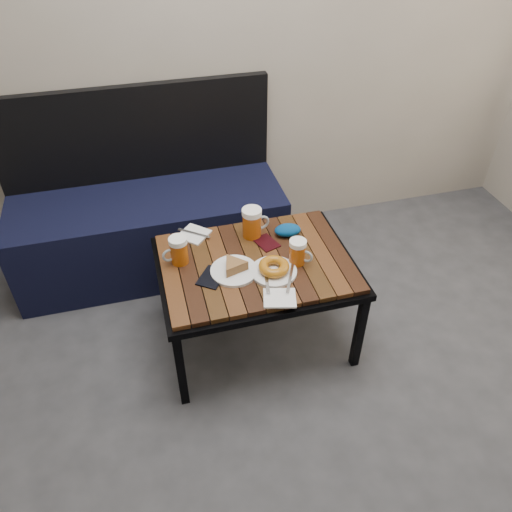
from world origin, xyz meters
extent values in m
cube|color=black|center=(-0.29, 1.74, 0.23)|extent=(1.40, 0.50, 0.45)
cube|color=black|center=(-0.29, 1.97, 0.70)|extent=(1.40, 0.05, 0.50)
cube|color=black|center=(-0.28, 0.81, 0.21)|extent=(0.04, 0.03, 0.42)
cube|color=black|center=(0.50, 0.81, 0.21)|extent=(0.03, 0.03, 0.42)
cube|color=black|center=(-0.28, 1.37, 0.21)|extent=(0.04, 0.04, 0.42)
cube|color=black|center=(0.50, 1.37, 0.21)|extent=(0.03, 0.04, 0.42)
cube|color=black|center=(0.11, 1.09, 0.43)|extent=(0.84, 0.62, 0.03)
cube|color=#3A210D|center=(0.11, 1.09, 0.46)|extent=(0.80, 0.58, 0.02)
cylinder|color=#A74A0D|center=(-0.20, 1.17, 0.52)|extent=(0.09, 0.09, 0.10)
cylinder|color=white|center=(-0.20, 1.17, 0.59)|extent=(0.08, 0.08, 0.02)
torus|color=#8C999E|center=(-0.24, 1.16, 0.52)|extent=(0.06, 0.02, 0.06)
cylinder|color=#A74A0D|center=(0.14, 1.27, 0.53)|extent=(0.10, 0.10, 0.12)
cylinder|color=white|center=(0.14, 1.27, 0.60)|extent=(0.09, 0.09, 0.03)
torus|color=#8C999E|center=(0.19, 1.27, 0.53)|extent=(0.07, 0.02, 0.07)
cylinder|color=#A74A0D|center=(0.28, 1.03, 0.52)|extent=(0.10, 0.10, 0.09)
cylinder|color=white|center=(0.28, 1.03, 0.58)|extent=(0.07, 0.07, 0.02)
torus|color=#8C999E|center=(0.31, 1.01, 0.52)|extent=(0.05, 0.05, 0.06)
cylinder|color=white|center=(0.01, 1.04, 0.48)|extent=(0.20, 0.20, 0.01)
cylinder|color=white|center=(0.17, 1.00, 0.48)|extent=(0.19, 0.19, 0.01)
torus|color=#95550D|center=(0.17, 1.00, 0.51)|extent=(0.13, 0.13, 0.04)
cube|color=#A5A8AD|center=(0.22, 0.94, 0.49)|extent=(0.10, 0.19, 0.00)
cube|color=#A5A8AD|center=(0.12, 0.94, 0.49)|extent=(0.04, 0.15, 0.00)
cube|color=white|center=(-0.11, 1.34, 0.48)|extent=(0.17, 0.17, 0.01)
cube|color=#A5A8AD|center=(-0.11, 1.34, 0.48)|extent=(0.14, 0.11, 0.00)
cube|color=white|center=(0.14, 0.84, 0.48)|extent=(0.15, 0.14, 0.01)
cube|color=black|center=(-0.09, 1.03, 0.48)|extent=(0.15, 0.16, 0.01)
cube|color=black|center=(0.19, 1.20, 0.47)|extent=(0.11, 0.13, 0.01)
ellipsoid|color=navy|center=(0.30, 1.23, 0.50)|extent=(0.13, 0.09, 0.05)
camera|label=1|loc=(-0.31, -0.49, 1.85)|focal=35.00mm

